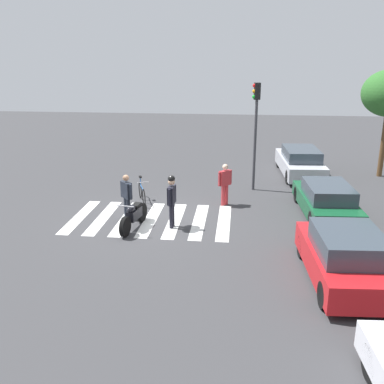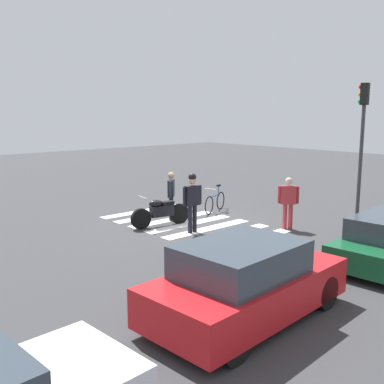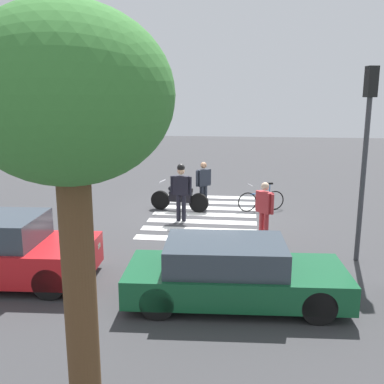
{
  "view_description": "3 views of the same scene",
  "coord_description": "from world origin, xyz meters",
  "px_view_note": "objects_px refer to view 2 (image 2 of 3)",
  "views": [
    {
      "loc": [
        14.88,
        3.15,
        5.82
      ],
      "look_at": [
        0.09,
        1.54,
        1.14
      ],
      "focal_mm": 41.04,
      "sensor_mm": 36.0,
      "label": 1
    },
    {
      "loc": [
        9.91,
        11.21,
        3.76
      ],
      "look_at": [
        0.54,
        0.73,
        1.26
      ],
      "focal_mm": 42.23,
      "sensor_mm": 36.0,
      "label": 2
    },
    {
      "loc": [
        -1.32,
        14.58,
        4.01
      ],
      "look_at": [
        0.35,
        0.64,
        0.93
      ],
      "focal_mm": 40.96,
      "sensor_mm": 36.0,
      "label": 3
    }
  ],
  "objects_px": {
    "leaning_bicycle": "(215,202)",
    "traffic_light_pole": "(362,132)",
    "car_red_convertible": "(246,283)",
    "officer_by_motorcycle": "(171,193)",
    "pedestrian_bystander": "(288,200)",
    "police_motorcycle": "(161,212)",
    "officer_on_foot": "(192,198)"
  },
  "relations": [
    {
      "from": "leaning_bicycle",
      "to": "traffic_light_pole",
      "type": "relative_size",
      "value": 0.35
    },
    {
      "from": "leaning_bicycle",
      "to": "traffic_light_pole",
      "type": "height_order",
      "value": "traffic_light_pole"
    },
    {
      "from": "car_red_convertible",
      "to": "officer_by_motorcycle",
      "type": "bearing_deg",
      "value": -119.37
    },
    {
      "from": "pedestrian_bystander",
      "to": "traffic_light_pole",
      "type": "relative_size",
      "value": 0.36
    },
    {
      "from": "car_red_convertible",
      "to": "police_motorcycle",
      "type": "bearing_deg",
      "value": -115.43
    },
    {
      "from": "officer_by_motorcycle",
      "to": "pedestrian_bystander",
      "type": "xyz_separation_m",
      "value": [
        -2.03,
        3.49,
        -0.01
      ]
    },
    {
      "from": "officer_on_foot",
      "to": "officer_by_motorcycle",
      "type": "xyz_separation_m",
      "value": [
        -0.57,
        -1.74,
        -0.14
      ]
    },
    {
      "from": "leaning_bicycle",
      "to": "traffic_light_pole",
      "type": "distance_m",
      "value": 5.77
    },
    {
      "from": "officer_on_foot",
      "to": "traffic_light_pole",
      "type": "distance_m",
      "value": 6.0
    },
    {
      "from": "police_motorcycle",
      "to": "pedestrian_bystander",
      "type": "height_order",
      "value": "pedestrian_bystander"
    },
    {
      "from": "leaning_bicycle",
      "to": "car_red_convertible",
      "type": "distance_m",
      "value": 9.05
    },
    {
      "from": "officer_on_foot",
      "to": "car_red_convertible",
      "type": "relative_size",
      "value": 0.46
    },
    {
      "from": "officer_on_foot",
      "to": "pedestrian_bystander",
      "type": "relative_size",
      "value": 1.12
    },
    {
      "from": "pedestrian_bystander",
      "to": "traffic_light_pole",
      "type": "bearing_deg",
      "value": 152.26
    },
    {
      "from": "police_motorcycle",
      "to": "officer_by_motorcycle",
      "type": "xyz_separation_m",
      "value": [
        -0.81,
        -0.44,
        0.51
      ]
    },
    {
      "from": "police_motorcycle",
      "to": "car_red_convertible",
      "type": "height_order",
      "value": "car_red_convertible"
    },
    {
      "from": "officer_on_foot",
      "to": "traffic_light_pole",
      "type": "relative_size",
      "value": 0.41
    },
    {
      "from": "pedestrian_bystander",
      "to": "police_motorcycle",
      "type": "bearing_deg",
      "value": -47.01
    },
    {
      "from": "leaning_bicycle",
      "to": "officer_by_motorcycle",
      "type": "height_order",
      "value": "officer_by_motorcycle"
    },
    {
      "from": "police_motorcycle",
      "to": "traffic_light_pole",
      "type": "height_order",
      "value": "traffic_light_pole"
    },
    {
      "from": "officer_on_foot",
      "to": "officer_by_motorcycle",
      "type": "distance_m",
      "value": 1.84
    },
    {
      "from": "police_motorcycle",
      "to": "officer_on_foot",
      "type": "relative_size",
      "value": 1.12
    },
    {
      "from": "police_motorcycle",
      "to": "officer_by_motorcycle",
      "type": "height_order",
      "value": "officer_by_motorcycle"
    },
    {
      "from": "police_motorcycle",
      "to": "officer_on_foot",
      "type": "xyz_separation_m",
      "value": [
        -0.25,
        1.3,
        0.65
      ]
    },
    {
      "from": "officer_on_foot",
      "to": "pedestrian_bystander",
      "type": "distance_m",
      "value": 3.13
    },
    {
      "from": "police_motorcycle",
      "to": "leaning_bicycle",
      "type": "xyz_separation_m",
      "value": [
        -2.89,
        -0.36,
        -0.09
      ]
    },
    {
      "from": "officer_on_foot",
      "to": "traffic_light_pole",
      "type": "height_order",
      "value": "traffic_light_pole"
    },
    {
      "from": "leaning_bicycle",
      "to": "officer_on_foot",
      "type": "distance_m",
      "value": 3.21
    },
    {
      "from": "officer_on_foot",
      "to": "officer_by_motorcycle",
      "type": "bearing_deg",
      "value": -108.0
    },
    {
      "from": "leaning_bicycle",
      "to": "pedestrian_bystander",
      "type": "height_order",
      "value": "pedestrian_bystander"
    },
    {
      "from": "police_motorcycle",
      "to": "leaning_bicycle",
      "type": "bearing_deg",
      "value": -173.0
    },
    {
      "from": "car_red_convertible",
      "to": "pedestrian_bystander",
      "type": "bearing_deg",
      "value": -150.04
    }
  ]
}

